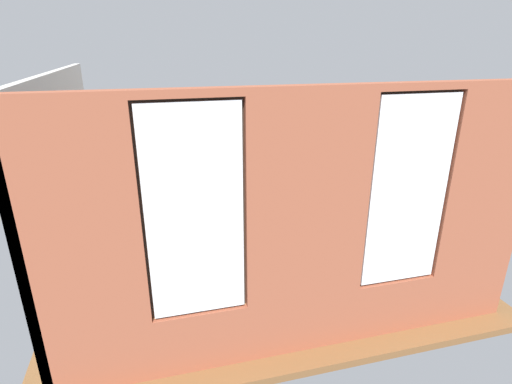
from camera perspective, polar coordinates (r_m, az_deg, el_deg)
ground_plane at (r=7.30m, az=-1.00°, el=-8.10°), size 6.23×5.99×0.10m
brick_wall_with_windows at (r=4.39m, az=7.14°, el=-6.46°), size 5.63×0.30×3.08m
white_wall_right at (r=6.44m, az=-25.26°, el=1.28°), size 0.10×4.99×3.08m
couch_by_window at (r=5.34m, az=-3.79°, el=-15.28°), size 1.76×0.87×0.80m
couch_left at (r=7.95m, az=13.75°, el=-3.17°), size 0.92×1.88×0.80m
coffee_table at (r=7.07m, az=-0.23°, el=-5.38°), size 1.52×0.77×0.41m
cup_ceramic at (r=7.25m, az=2.70°, el=-3.93°), size 0.07×0.07×0.08m
candle_jar at (r=7.06m, az=-1.93°, el=-4.41°), size 0.08×0.08×0.13m
table_plant_small at (r=6.79m, az=-3.72°, el=-4.77°), size 0.17×0.17×0.27m
remote_gray at (r=7.04m, az=-0.23°, el=-4.96°), size 0.11×0.18×0.02m
remote_silver at (r=6.97m, az=0.92°, el=-5.25°), size 0.17×0.13×0.02m
media_console at (r=7.55m, az=-20.67°, el=-5.71°), size 1.28×0.42×0.55m
tv_flatscreen at (r=7.29m, az=-21.34°, el=-0.84°), size 1.16×0.20×0.82m
potted_plant_corner_far_left at (r=6.27m, az=24.64°, el=-7.89°), size 0.62×0.62×1.01m
potted_plant_mid_room_small at (r=7.77m, az=4.35°, el=-2.53°), size 0.36×0.36×0.58m
potted_plant_foreground_right at (r=8.72m, az=-18.15°, el=-0.45°), size 0.44×0.44×0.75m
potted_plant_corner_near_left at (r=9.51m, az=9.45°, el=2.29°), size 0.85×0.79×1.31m
potted_plant_near_tv at (r=6.30m, az=-17.07°, el=-5.19°), size 1.03×1.00×1.41m
potted_plant_by_left_couch at (r=8.88m, az=7.43°, el=0.94°), size 0.45×0.45×0.72m
potted_plant_between_couches at (r=5.51m, az=9.85°, el=-9.44°), size 0.75×0.78×1.40m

